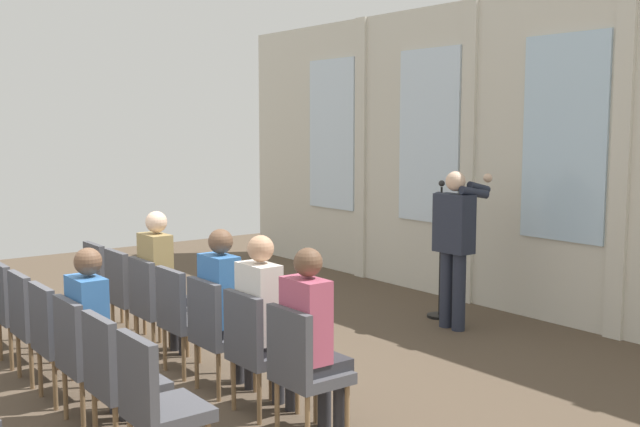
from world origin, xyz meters
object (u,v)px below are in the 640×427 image
object	(u,v)px
speaker	(455,238)
audience_r0_c5	(265,315)
chair_r0_c4	(217,328)
chair_r0_c6	(303,365)
chair_r0_c3	(183,314)
chair_r1_c1	(14,306)
audience_r1_c4	(95,326)
chair_r0_c2	(154,301)
audience_r0_c4	(225,302)
chair_r1_c3	(58,335)
chair_r0_c5	(256,345)
chair_r1_c6	(156,400)
audience_r0_c6	(312,333)
chair_r1_c4	(85,353)
mic_stand	(440,288)
chair_r1_c2	(34,319)
audience_r0_c2	(161,276)
chair_r1_c5	(117,374)
chair_r0_c0	(105,281)
chair_r0_c1	(128,290)

from	to	relation	value
speaker	audience_r0_c5	world-z (taller)	speaker
chair_r0_c4	chair_r0_c6	distance (m)	1.18
chair_r0_c3	chair_r1_c1	xyz separation A→B (m)	(-1.18, -1.09, 0.00)
audience_r1_c4	chair_r0_c2	bearing A→B (deg)	139.65
audience_r0_c4	chair_r1_c3	size ratio (longest dim) A/B	1.43
chair_r0_c4	chair_r0_c5	distance (m)	0.59
chair_r1_c6	chair_r0_c2	bearing A→B (deg)	155.30
audience_r0_c6	chair_r1_c1	xyz separation A→B (m)	(-2.95, -1.17, -0.21)
chair_r0_c4	chair_r1_c4	world-z (taller)	same
mic_stand	chair_r1_c4	xyz separation A→B (m)	(0.60, -4.29, 0.20)
chair_r1_c2	chair_r0_c5	bearing A→B (deg)	31.51
chair_r0_c2	chair_r0_c5	bearing A→B (deg)	0.00
audience_r0_c2	mic_stand	bearing A→B (deg)	79.49
chair_r1_c5	chair_r0_c2	bearing A→B (deg)	148.49
chair_r0_c0	chair_r0_c5	world-z (taller)	same
audience_r0_c5	chair_r1_c5	distance (m)	1.18
mic_stand	chair_r1_c2	distance (m)	4.34
chair_r1_c5	chair_r1_c6	bearing A→B (deg)	0.00
chair_r0_c2	chair_r0_c1	bearing A→B (deg)	180.00
audience_r1_c4	chair_r1_c5	world-z (taller)	audience_r1_c4
chair_r0_c0	chair_r0_c4	size ratio (longest dim) A/B	1.00
mic_stand	audience_r0_c2	xyz separation A→B (m)	(-0.58, -3.13, 0.42)
speaker	chair_r1_c2	world-z (taller)	speaker
mic_stand	audience_r0_c5	size ratio (longest dim) A/B	1.14
chair_r0_c1	chair_r1_c4	distance (m)	2.08
audience_r0_c6	chair_r1_c2	xyz separation A→B (m)	(-2.36, -1.17, -0.21)
audience_r0_c2	chair_r1_c1	size ratio (longest dim) A/B	1.46
chair_r0_c4	chair_r1_c3	bearing A→B (deg)	-118.53
chair_r0_c3	speaker	bearing A→B (deg)	82.25
mic_stand	chair_r0_c0	world-z (taller)	mic_stand
chair_r1_c3	audience_r1_c4	distance (m)	0.62
chair_r0_c4	chair_r1_c4	distance (m)	1.09
chair_r0_c0	chair_r1_c3	world-z (taller)	same
chair_r0_c1	chair_r0_c2	distance (m)	0.59
chair_r0_c3	chair_r1_c3	xyz separation A→B (m)	(0.00, -1.09, 0.00)
audience_r0_c4	chair_r1_c2	bearing A→B (deg)	-135.35
chair_r0_c3	chair_r1_c4	size ratio (longest dim) A/B	1.00
chair_r0_c0	audience_r0_c5	size ratio (longest dim) A/B	0.69
mic_stand	chair_r0_c5	xyz separation A→B (m)	(1.19, -3.21, 0.20)
chair_r0_c2	chair_r0_c0	bearing A→B (deg)	180.00
chair_r0_c4	chair_r0_c6	size ratio (longest dim) A/B	1.00
audience_r0_c2	audience_r1_c4	world-z (taller)	audience_r0_c2
chair_r0_c3	chair_r1_c2	distance (m)	1.24
chair_r0_c1	chair_r0_c4	world-z (taller)	same
chair_r1_c2	chair_r1_c6	size ratio (longest dim) A/B	1.00
chair_r0_c3	audience_r0_c5	bearing A→B (deg)	3.85
chair_r0_c0	audience_r1_c4	bearing A→B (deg)	-23.02
chair_r0_c4	chair_r1_c1	distance (m)	2.08
chair_r1_c1	chair_r1_c4	xyz separation A→B (m)	(1.77, 0.00, 0.00)
audience_r0_c4	chair_r1_c6	xyz separation A→B (m)	(1.18, -1.17, -0.21)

